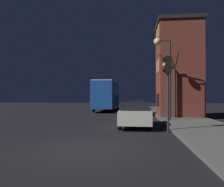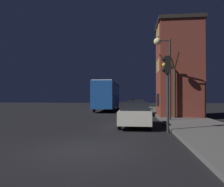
# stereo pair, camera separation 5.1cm
# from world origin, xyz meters

# --- Properties ---
(ground_plane) EXTENTS (120.00, 120.00, 0.00)m
(ground_plane) POSITION_xyz_m (0.00, 0.00, 0.00)
(ground_plane) COLOR black
(brick_building) EXTENTS (3.83, 4.02, 8.41)m
(brick_building) POSITION_xyz_m (5.56, 12.42, 4.39)
(brick_building) COLOR brown
(brick_building) RESTS_ON sidewalk
(streetlamp) EXTENTS (1.24, 0.54, 6.03)m
(streetlamp) POSITION_xyz_m (3.73, 8.65, 4.76)
(streetlamp) COLOR #28282B
(streetlamp) RESTS_ON sidewalk
(traffic_light) EXTENTS (0.43, 0.24, 3.94)m
(traffic_light) POSITION_xyz_m (3.33, 3.79, 2.84)
(traffic_light) COLOR #28282B
(traffic_light) RESTS_ON ground
(bare_tree) EXTENTS (1.45, 1.18, 5.14)m
(bare_tree) POSITION_xyz_m (4.78, 10.20, 2.68)
(bare_tree) COLOR #382819
(bare_tree) RESTS_ON sidewalk
(bus) EXTENTS (2.48, 10.70, 3.80)m
(bus) POSITION_xyz_m (-2.02, 21.47, 2.25)
(bus) COLOR #194793
(bus) RESTS_ON ground
(car_near_lane) EXTENTS (1.83, 4.61, 1.52)m
(car_near_lane) POSITION_xyz_m (1.66, 6.01, 0.79)
(car_near_lane) COLOR beige
(car_near_lane) RESTS_ON ground
(car_mid_lane) EXTENTS (1.78, 4.24, 1.51)m
(car_mid_lane) POSITION_xyz_m (1.83, 14.69, 0.79)
(car_mid_lane) COLOR olive
(car_mid_lane) RESTS_ON ground
(car_far_lane) EXTENTS (1.74, 4.03, 1.53)m
(car_far_lane) POSITION_xyz_m (2.08, 22.91, 0.78)
(car_far_lane) COLOR navy
(car_far_lane) RESTS_ON ground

